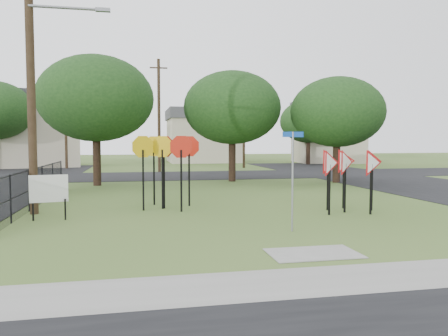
{
  "coord_description": "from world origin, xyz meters",
  "views": [
    {
      "loc": [
        -3.85,
        -11.38,
        2.52
      ],
      "look_at": [
        -0.94,
        3.0,
        1.6
      ],
      "focal_mm": 35.0,
      "sensor_mm": 36.0,
      "label": 1
    }
  ],
  "objects_px": {
    "yield_sign_cluster": "(348,165)",
    "info_board": "(49,190)",
    "street_name_sign": "(293,174)",
    "stop_sign_cluster": "(166,155)"
  },
  "relations": [
    {
      "from": "info_board",
      "to": "stop_sign_cluster",
      "type": "bearing_deg",
      "value": 25.06
    },
    {
      "from": "street_name_sign",
      "to": "stop_sign_cluster",
      "type": "relative_size",
      "value": 1.02
    },
    {
      "from": "yield_sign_cluster",
      "to": "info_board",
      "type": "distance_m",
      "value": 10.09
    },
    {
      "from": "street_name_sign",
      "to": "info_board",
      "type": "bearing_deg",
      "value": 155.99
    },
    {
      "from": "yield_sign_cluster",
      "to": "info_board",
      "type": "relative_size",
      "value": 1.95
    },
    {
      "from": "yield_sign_cluster",
      "to": "stop_sign_cluster",
      "type": "bearing_deg",
      "value": 161.59
    },
    {
      "from": "stop_sign_cluster",
      "to": "street_name_sign",
      "type": "bearing_deg",
      "value": -56.96
    },
    {
      "from": "stop_sign_cluster",
      "to": "yield_sign_cluster",
      "type": "xyz_separation_m",
      "value": [
        6.28,
        -2.09,
        -0.33
      ]
    },
    {
      "from": "street_name_sign",
      "to": "stop_sign_cluster",
      "type": "xyz_separation_m",
      "value": [
        -3.17,
        4.87,
        0.4
      ]
    },
    {
      "from": "stop_sign_cluster",
      "to": "info_board",
      "type": "relative_size",
      "value": 1.89
    }
  ]
}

